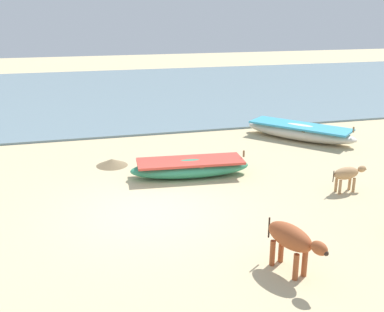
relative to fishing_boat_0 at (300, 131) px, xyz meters
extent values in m
plane|color=#CCB789|center=(-6.68, -4.93, -0.31)|extent=(80.00, 80.00, 0.00)
cube|color=slate|center=(-6.68, 12.08, -0.27)|extent=(60.00, 20.00, 0.08)
ellipsoid|color=beige|center=(0.00, 0.00, -0.02)|extent=(3.68, 4.07, 0.58)
cube|color=#3399BF|center=(0.00, 0.00, 0.22)|extent=(3.33, 3.66, 0.07)
cube|color=olive|center=(0.21, -0.25, 0.14)|extent=(0.85, 0.74, 0.04)
cylinder|color=olive|center=(1.27, -1.52, 0.37)|extent=(0.06, 0.06, 0.20)
ellipsoid|color=#338C66|center=(-5.08, -2.82, -0.06)|extent=(3.64, 1.35, 0.52)
cube|color=#CC3F33|center=(-5.08, -2.82, 0.16)|extent=(3.21, 1.29, 0.07)
cube|color=olive|center=(-4.81, -2.84, 0.09)|extent=(0.19, 0.90, 0.04)
cylinder|color=olive|center=(-3.44, -2.96, 0.30)|extent=(0.06, 0.06, 0.20)
ellipsoid|color=#9E4C28|center=(-4.60, -8.29, 0.41)|extent=(0.74, 1.13, 0.46)
ellipsoid|color=#9E4C28|center=(-4.38, -8.95, 0.48)|extent=(0.31, 0.39, 0.25)
sphere|color=#2D2119|center=(-4.33, -9.10, 0.46)|extent=(0.12, 0.12, 0.10)
cylinder|color=#9E4C28|center=(-4.40, -8.54, -0.05)|extent=(0.11, 0.11, 0.53)
cylinder|color=#9E4C28|center=(-4.61, -8.62, -0.05)|extent=(0.11, 0.11, 0.53)
cylinder|color=#9E4C28|center=(-4.59, -7.96, -0.05)|extent=(0.11, 0.11, 0.53)
cylinder|color=#9E4C28|center=(-4.81, -8.04, -0.05)|extent=(0.11, 0.11, 0.53)
cylinder|color=#2D2119|center=(-4.78, -7.77, 0.36)|extent=(0.03, 0.03, 0.43)
ellipsoid|color=tan|center=(-1.31, -5.09, 0.22)|extent=(0.81, 0.39, 0.34)
ellipsoid|color=tan|center=(-0.80, -5.03, 0.28)|extent=(0.27, 0.18, 0.19)
sphere|color=#2D2119|center=(-0.68, -5.02, 0.26)|extent=(0.08, 0.08, 0.07)
cylinder|color=tan|center=(-1.10, -4.98, -0.12)|extent=(0.08, 0.08, 0.39)
cylinder|color=tan|center=(-1.08, -5.15, -0.12)|extent=(0.08, 0.08, 0.39)
cylinder|color=tan|center=(-1.55, -5.03, -0.12)|extent=(0.08, 0.08, 0.39)
cylinder|color=tan|center=(-1.53, -5.20, -0.12)|extent=(0.08, 0.08, 0.39)
cylinder|color=#2D2119|center=(-1.72, -5.13, 0.19)|extent=(0.03, 0.03, 0.32)
cone|color=#7A6647|center=(-7.24, -1.22, -0.21)|extent=(1.42, 1.42, 0.22)
camera|label=1|loc=(-8.37, -15.22, 4.46)|focal=42.83mm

